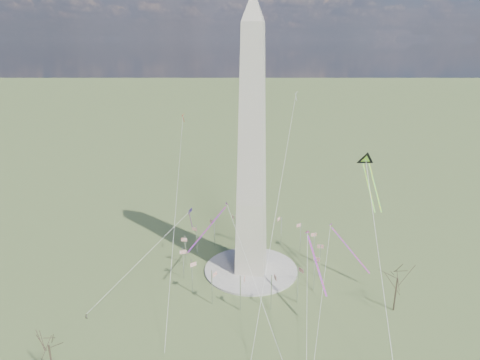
# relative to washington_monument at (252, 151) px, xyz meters

# --- Properties ---
(ground) EXTENTS (2000.00, 2000.00, 0.00)m
(ground) POSITION_rel_washington_monument_xyz_m (0.00, 0.00, -47.95)
(ground) COLOR #546231
(ground) RESTS_ON ground
(plaza) EXTENTS (36.00, 36.00, 0.80)m
(plaza) POSITION_rel_washington_monument_xyz_m (0.00, 0.00, -47.55)
(plaza) COLOR #B8B4A8
(plaza) RESTS_ON ground
(washington_monument) EXTENTS (15.56, 15.56, 100.00)m
(washington_monument) POSITION_rel_washington_monument_xyz_m (0.00, 0.00, 0.00)
(washington_monument) COLOR beige
(washington_monument) RESTS_ON plaza
(flagpole_ring) EXTENTS (54.40, 54.40, 13.00)m
(flagpole_ring) POSITION_rel_washington_monument_xyz_m (-0.00, -0.00, -40.68)
(flagpole_ring) COLOR white
(flagpole_ring) RESTS_ON ground
(tree_near) EXTENTS (10.29, 10.29, 18.01)m
(tree_near) POSITION_rel_washington_monument_xyz_m (50.20, -17.82, -35.11)
(tree_near) COLOR #463D2A
(tree_near) RESTS_ON ground
(tree_far) EXTENTS (7.39, 7.39, 12.93)m
(tree_far) POSITION_rel_washington_monument_xyz_m (-45.60, -61.41, -38.74)
(tree_far) COLOR #463D2A
(tree_far) RESTS_ON ground
(person_west) EXTENTS (0.78, 0.62, 1.58)m
(person_west) POSITION_rel_washington_monument_xyz_m (-48.18, -38.33, -47.16)
(person_west) COLOR gray
(person_west) RESTS_ON ground
(kite_delta_black) EXTENTS (8.30, 20.10, 16.41)m
(kite_delta_black) POSITION_rel_washington_monument_xyz_m (40.43, 6.53, -4.40)
(kite_delta_black) COLOR black
(kite_delta_black) RESTS_ON ground
(kite_diamond_purple) EXTENTS (1.91, 2.87, 8.70)m
(kite_diamond_purple) POSITION_rel_washington_monument_xyz_m (-24.67, 4.15, -27.18)
(kite_diamond_purple) COLOR navy
(kite_diamond_purple) RESTS_ON ground
(kite_streamer_left) EXTENTS (7.76, 18.73, 13.39)m
(kite_streamer_left) POSITION_rel_washington_monument_xyz_m (23.10, -19.92, -28.59)
(kite_streamer_left) COLOR #FF2838
(kite_streamer_left) RESTS_ON ground
(kite_streamer_mid) EXTENTS (12.04, 16.70, 13.37)m
(kite_streamer_mid) POSITION_rel_washington_monument_xyz_m (-12.39, -9.78, -23.84)
(kite_streamer_mid) COLOR #FF2838
(kite_streamer_mid) RESTS_ON ground
(kite_streamer_right) EXTENTS (15.26, 14.03, 13.42)m
(kite_streamer_right) POSITION_rel_washington_monument_xyz_m (34.79, 4.13, -35.04)
(kite_streamer_right) COLOR #FF2838
(kite_streamer_right) RESTS_ON ground
(kite_small_red) EXTENTS (1.14, 1.84, 4.23)m
(kite_small_red) POSITION_rel_washington_monument_xyz_m (-36.15, 38.16, 5.08)
(kite_small_red) COLOR red
(kite_small_red) RESTS_ON ground
(kite_small_white) EXTENTS (1.31, 1.95, 4.15)m
(kite_small_white) POSITION_rel_washington_monument_xyz_m (13.41, 43.43, 14.98)
(kite_small_white) COLOR white
(kite_small_white) RESTS_ON ground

